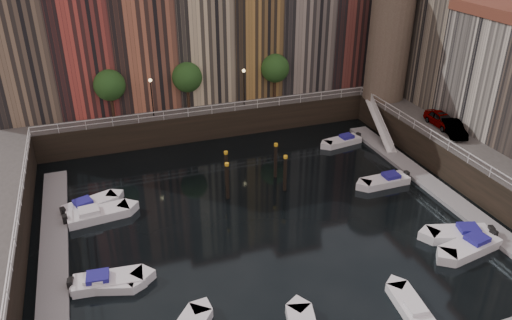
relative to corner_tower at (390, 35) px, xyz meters
name	(u,v)px	position (x,y,z in m)	size (l,w,h in m)	color
ground	(262,216)	(-20.00, -14.50, -10.19)	(200.00, 200.00, 0.00)	black
quay_far	(192,97)	(-20.00, 11.50, -8.69)	(80.00, 20.00, 3.00)	black
dock_left	(54,263)	(-36.20, -15.50, -10.02)	(2.00, 28.00, 0.35)	gray
dock_right	(435,187)	(-3.80, -15.50, -10.02)	(2.00, 28.00, 0.35)	gray
far_terrace	(221,22)	(-16.69, 9.00, 0.76)	(48.70, 10.30, 17.50)	#806851
right_terrace	(510,61)	(6.50, -10.70, -0.64)	(9.30, 24.30, 14.00)	#776B5A
corner_tower	(390,35)	(0.00, 0.00, 0.00)	(5.20, 5.20, 13.80)	#6B5B4C
promenade_trees	(193,77)	(-21.33, 3.70, -3.61)	(21.20, 3.20, 5.20)	black
street_lamps	(199,85)	(-21.00, 2.70, -4.30)	(10.36, 0.36, 4.18)	black
railings	(244,150)	(-20.00, -9.62, -6.41)	(36.08, 34.04, 0.52)	white
gangway	(380,123)	(-2.90, -4.50, -8.28)	(2.78, 8.32, 3.73)	white
mooring_pilings	(254,171)	(-19.15, -9.84, -8.54)	(5.68, 2.94, 3.78)	black
boat_left_1	(102,284)	(-33.05, -19.15, -9.85)	(4.49, 2.73, 1.01)	white
boat_left_2	(106,281)	(-32.78, -19.00, -9.82)	(4.96, 2.19, 1.12)	white
boat_left_3	(97,214)	(-32.93, -10.41, -9.79)	(5.27, 2.42, 1.19)	white
boat_left_4	(89,205)	(-33.44, -8.60, -9.83)	(4.76, 3.07, 1.07)	white
boat_right_0	(471,246)	(-6.98, -23.91, -9.80)	(5.27, 2.69, 1.18)	white
boat_right_1	(461,234)	(-6.62, -22.36, -9.81)	(5.13, 3.05, 1.15)	white
boat_right_3	(386,181)	(-7.50, -13.24, -9.83)	(4.71, 1.80, 1.08)	white
boat_right_4	(343,141)	(-7.08, -4.16, -9.86)	(4.44, 2.19, 1.00)	white
boat_near_3	(411,308)	(-14.82, -27.79, -9.86)	(2.03, 4.36, 0.98)	white
car_a	(441,120)	(0.82, -9.40, -6.48)	(1.69, 4.19, 1.43)	gray
car_b	(453,129)	(0.58, -11.54, -6.53)	(1.40, 4.02, 1.32)	gray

